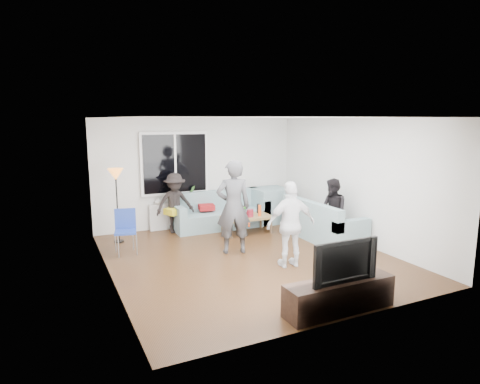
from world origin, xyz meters
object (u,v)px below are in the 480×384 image
player_left (233,207)px  player_right (291,224)px  sofa_right_section (323,220)px  television (341,260)px  coffee_table (247,224)px  floor_lamp (117,206)px  side_chair (126,232)px  spectator_back (175,203)px  spectator_right (332,211)px  tv_console (339,296)px  sofa_back_section (221,210)px

player_left → player_right: (0.59, -1.12, -0.15)m
sofa_right_section → television: size_ratio=1.99×
coffee_table → floor_lamp: 2.87m
side_chair → player_left: (1.91, -0.82, 0.48)m
floor_lamp → spectator_back: floor_lamp is taller
coffee_table → floor_lamp: bearing=169.3°
floor_lamp → player_right: floor_lamp is taller
spectator_right → tv_console: bearing=-22.8°
sofa_right_section → spectator_right: (0.00, -0.29, 0.25)m
coffee_table → player_right: (-0.26, -2.27, 0.56)m
side_chair → spectator_back: size_ratio=0.63×
sofa_back_section → coffee_table: sofa_back_section is taller
spectator_right → television: bearing=-22.8°
sofa_right_section → player_left: size_ratio=1.10×
sofa_right_section → player_right: 1.97m
side_chair → player_right: size_ratio=0.56×
sofa_back_section → player_right: size_ratio=1.51×
coffee_table → player_right: player_right is taller
player_left → tv_console: size_ratio=1.14×
sofa_back_section → side_chair: (-2.43, -1.06, 0.01)m
coffee_table → floor_lamp: floor_lamp is taller
sofa_right_section → side_chair: side_chair is taller
side_chair → spectator_right: (4.07, -1.08, 0.25)m
spectator_right → tv_console: spectator_right is taller
side_chair → spectator_right: bearing=-2.9°
player_left → spectator_right: (2.16, -0.27, -0.23)m
floor_lamp → tv_console: size_ratio=0.97×
sofa_back_section → coffee_table: 0.84m
player_left → player_right: bearing=133.0°
player_left → sofa_right_section: bearing=-164.0°
tv_console → television: bearing=0.0°
player_right → spectator_back: (-1.19, 3.03, -0.08)m
coffee_table → spectator_right: (1.30, -1.41, 0.48)m
sofa_back_section → television: bearing=-93.2°
spectator_right → coffee_table: bearing=-124.2°
spectator_back → coffee_table: bearing=-29.3°
sofa_back_section → spectator_right: (1.64, -2.14, 0.25)m
sofa_right_section → television: bearing=146.9°
spectator_back → tv_console: 4.90m
spectator_right → floor_lamp: bearing=-102.3°
sofa_right_section → player_right: size_ratio=1.31×
sofa_back_section → side_chair: side_chair is taller
coffee_table → player_right: 2.35m
player_right → player_left: bearing=-54.1°
player_right → spectator_right: player_right is taller
side_chair → player_right: bearing=-25.8°
sofa_right_section → side_chair: 4.15m
tv_console → side_chair: bearing=120.3°
side_chair → spectator_back: 1.73m
sofa_right_section → player_left: 2.21m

